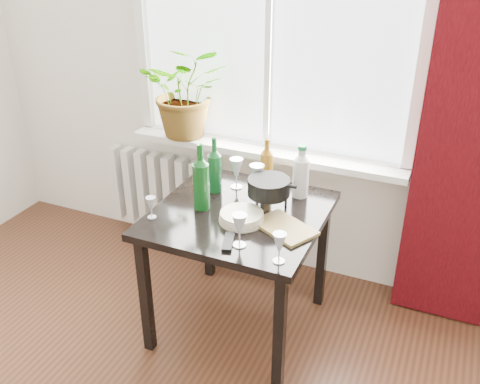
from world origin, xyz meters
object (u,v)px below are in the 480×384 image
at_px(cleaning_bottle, 301,171).
at_px(wineglass_front_left, 151,208).
at_px(wineglass_far_right, 279,248).
at_px(bottle_amber, 267,162).
at_px(wine_bottle_left, 201,176).
at_px(tv_remote, 228,242).
at_px(wine_bottle_right, 215,165).
at_px(plate_stack, 242,217).
at_px(potted_plant, 187,91).
at_px(wineglass_back_left, 236,173).
at_px(wineglass_front_right, 239,230).
at_px(wineglass_back_center, 257,181).
at_px(table, 239,227).
at_px(radiator, 163,191).
at_px(cutting_board, 284,228).
at_px(fondue_pot, 269,194).

height_order(cleaning_bottle, wineglass_front_left, cleaning_bottle).
bearing_deg(wineglass_far_right, bottle_amber, 115.28).
height_order(wine_bottle_left, wineglass_front_left, wine_bottle_left).
bearing_deg(tv_remote, wine_bottle_right, 105.16).
xyz_separation_m(wine_bottle_left, plate_stack, (0.24, -0.05, -0.16)).
height_order(bottle_amber, wineglass_front_left, bottle_amber).
distance_m(potted_plant, wineglass_far_right, 1.38).
bearing_deg(wineglass_front_left, cleaning_bottle, 40.60).
relative_size(wine_bottle_left, plate_stack, 1.59).
xyz_separation_m(cleaning_bottle, wineglass_back_left, (-0.35, -0.04, -0.06)).
relative_size(wine_bottle_right, wineglass_front_right, 1.88).
bearing_deg(wineglass_far_right, wineglass_back_center, 120.99).
height_order(table, wineglass_back_center, wineglass_back_center).
bearing_deg(radiator, wine_bottle_left, -45.45).
bearing_deg(plate_stack, cutting_board, 3.88).
distance_m(wine_bottle_left, fondue_pot, 0.36).
bearing_deg(potted_plant, wine_bottle_left, -56.95).
relative_size(wine_bottle_left, fondue_pot, 1.45).
bearing_deg(wineglass_front_right, wine_bottle_left, 141.99).
xyz_separation_m(bottle_amber, wineglass_far_right, (0.32, -0.67, -0.07)).
bearing_deg(plate_stack, wineglass_back_left, 117.81).
bearing_deg(fondue_pot, wineglass_front_left, -159.27).
relative_size(wine_bottle_right, fondue_pot, 1.26).
xyz_separation_m(potted_plant, cleaning_bottle, (0.84, -0.32, -0.24)).
bearing_deg(tv_remote, plate_stack, 79.00).
relative_size(radiator, wineglass_far_right, 5.45).
relative_size(wine_bottle_left, wineglass_far_right, 2.46).
xyz_separation_m(table, wineglass_front_right, (0.13, -0.29, 0.18)).
bearing_deg(wineglass_front_left, wineglass_far_right, -8.51).
distance_m(wineglass_back_left, plate_stack, 0.38).
distance_m(wine_bottle_left, cleaning_bottle, 0.54).
bearing_deg(wineglass_front_right, radiator, 136.80).
bearing_deg(wineglass_back_left, plate_stack, -62.19).
bearing_deg(potted_plant, cleaning_bottle, -20.62).
relative_size(potted_plant, wineglass_front_right, 3.47).
bearing_deg(radiator, wine_bottle_right, -36.35).
height_order(cleaning_bottle, tv_remote, cleaning_bottle).
bearing_deg(wineglass_front_right, plate_stack, 110.66).
bearing_deg(wine_bottle_right, wineglass_far_right, -42.19).
distance_m(potted_plant, wineglass_back_center, 0.81).
bearing_deg(wine_bottle_left, cutting_board, -3.93).
height_order(bottle_amber, wineglass_back_center, bottle_amber).
xyz_separation_m(wine_bottle_left, wineglass_back_center, (0.21, 0.23, -0.09)).
height_order(wineglass_far_right, wineglass_front_left, wineglass_far_right).
xyz_separation_m(radiator, tv_remote, (0.92, -0.92, 0.37)).
bearing_deg(radiator, wineglass_back_center, -26.85).
height_order(potted_plant, bottle_amber, potted_plant).
bearing_deg(wineglass_far_right, cutting_board, 104.18).
bearing_deg(wine_bottle_right, wineglass_back_center, 6.96).
bearing_deg(table, wine_bottle_right, 142.89).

